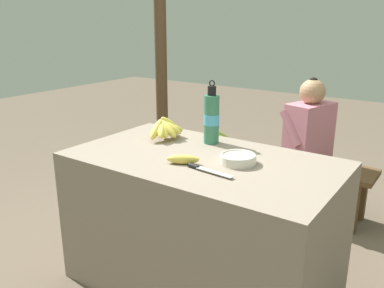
{
  "coord_description": "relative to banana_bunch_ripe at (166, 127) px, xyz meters",
  "views": [
    {
      "loc": [
        1.05,
        -1.61,
        1.4
      ],
      "look_at": [
        -0.1,
        0.05,
        0.78
      ],
      "focal_mm": 38.0,
      "sensor_mm": 36.0,
      "label": 1
    }
  ],
  "objects": [
    {
      "name": "market_counter",
      "position": [
        0.35,
        -0.16,
        -0.44
      ],
      "size": [
        1.35,
        0.77,
        0.74
      ],
      "color": "gray",
      "rests_on": "ground_plane"
    },
    {
      "name": "support_post_near",
      "position": [
        -1.05,
        1.26,
        0.53
      ],
      "size": [
        0.11,
        0.11,
        2.66
      ],
      "color": "#4C3823",
      "rests_on": "ground_plane"
    },
    {
      "name": "banana_bunch_green",
      "position": [
        -0.24,
        1.02,
        -0.35
      ],
      "size": [
        0.16,
        0.25,
        0.13
      ],
      "color": "#4C381E",
      "rests_on": "wooden_bench"
    },
    {
      "name": "water_bottle",
      "position": [
        0.26,
        0.08,
        0.07
      ],
      "size": [
        0.09,
        0.09,
        0.35
      ],
      "color": "#337556",
      "rests_on": "market_counter"
    },
    {
      "name": "ground_plane",
      "position": [
        0.35,
        -0.16,
        -0.8
      ],
      "size": [
        12.0,
        12.0,
        0.0
      ],
      "primitive_type": "plane",
      "color": "brown"
    },
    {
      "name": "seated_vendor",
      "position": [
        0.46,
        0.99,
        -0.22
      ],
      "size": [
        0.46,
        0.43,
        1.02
      ],
      "rotation": [
        0.0,
        0.0,
        2.85
      ],
      "color": "#232328",
      "rests_on": "ground_plane"
    },
    {
      "name": "banana_bunch_ripe",
      "position": [
        0.0,
        0.0,
        0.0
      ],
      "size": [
        0.17,
        0.26,
        0.14
      ],
      "color": "#4C381E",
      "rests_on": "market_counter"
    },
    {
      "name": "knife",
      "position": [
        0.46,
        -0.31,
        -0.06
      ],
      "size": [
        0.25,
        0.05,
        0.02
      ],
      "rotation": [
        0.0,
        0.0,
        -0.09
      ],
      "color": "#BCBCC1",
      "rests_on": "market_counter"
    },
    {
      "name": "serving_bowl",
      "position": [
        0.54,
        -0.13,
        -0.04
      ],
      "size": [
        0.17,
        0.17,
        0.05
      ],
      "color": "silver",
      "rests_on": "market_counter"
    },
    {
      "name": "loose_banana_front",
      "position": [
        0.33,
        -0.29,
        -0.04
      ],
      "size": [
        0.16,
        0.12,
        0.05
      ],
      "rotation": [
        0.0,
        0.0,
        0.51
      ],
      "color": "#E0C64C",
      "rests_on": "market_counter"
    },
    {
      "name": "wooden_bench",
      "position": [
        0.18,
        1.01,
        -0.47
      ],
      "size": [
        1.61,
        0.32,
        0.39
      ],
      "color": "brown",
      "rests_on": "ground_plane"
    }
  ]
}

